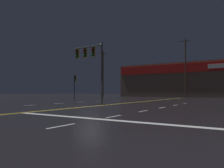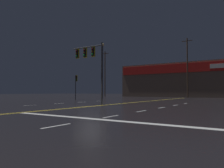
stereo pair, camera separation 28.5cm
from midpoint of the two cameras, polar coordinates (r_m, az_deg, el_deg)
ground_plane at (r=18.64m, az=-5.19°, el=-5.84°), size 200.00×200.00×0.00m
road_markings at (r=16.84m, az=-4.98°, el=-6.24°), size 16.62×60.00×0.01m
traffic_signal_median at (r=21.76m, az=-5.60°, el=6.98°), size 3.64×0.36×5.93m
traffic_signal_corner_northwest at (r=35.38m, az=-9.17°, el=0.62°), size 0.42×0.36×3.90m
streetlight_near_right at (r=42.37m, az=-2.25°, el=5.34°), size 0.56×0.56×10.65m
building_backdrop at (r=55.12m, az=20.82°, el=0.91°), size 33.47×10.23×7.88m
utility_pole_row at (r=48.83m, az=18.95°, el=3.82°), size 45.48×0.26×12.61m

